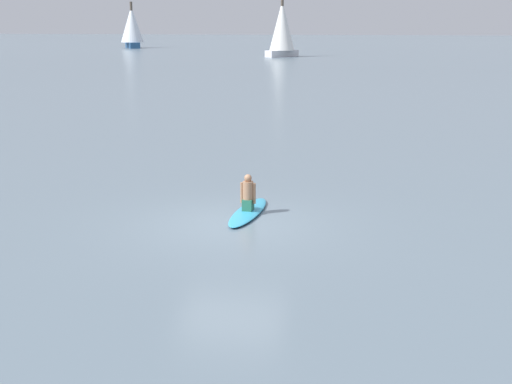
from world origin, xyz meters
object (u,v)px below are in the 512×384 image
(sailboat_distant, at_px, (282,28))
(sailboat_near_left, at_px, (132,26))
(surfboard, at_px, (248,212))
(person_paddler, at_px, (248,194))

(sailboat_distant, height_order, sailboat_near_left, sailboat_distant)
(surfboard, relative_size, person_paddler, 3.09)
(surfboard, distance_m, person_paddler, 0.46)
(surfboard, bearing_deg, sailboat_distant, -168.32)
(sailboat_near_left, bearing_deg, surfboard, 172.18)
(surfboard, xyz_separation_m, sailboat_distant, (-73.29, -7.66, 3.57))
(surfboard, xyz_separation_m, sailboat_near_left, (-96.60, -35.11, 3.43))
(person_paddler, relative_size, sailboat_distant, 0.12)
(surfboard, xyz_separation_m, person_paddler, (0.00, 0.00, 0.46))
(sailboat_distant, bearing_deg, surfboard, -131.75)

